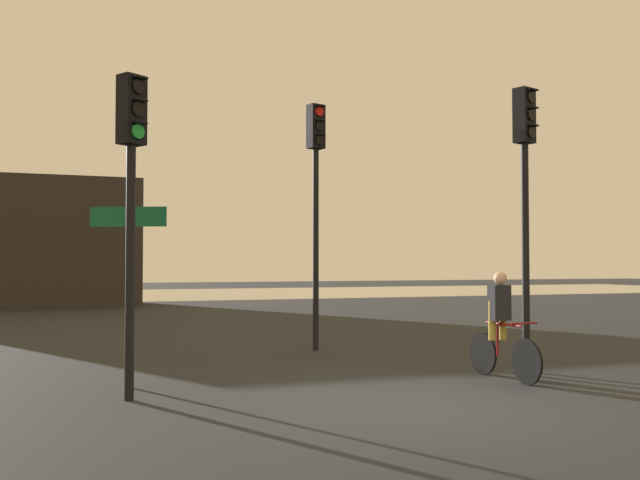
% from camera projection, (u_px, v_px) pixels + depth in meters
% --- Properties ---
extents(ground_plane, '(120.00, 120.00, 0.00)m').
position_uv_depth(ground_plane, '(422.00, 406.00, 8.70)').
color(ground_plane, black).
extents(water_strip, '(80.00, 16.00, 0.01)m').
position_uv_depth(water_strip, '(137.00, 295.00, 40.44)').
color(water_strip, '#9E937F').
rests_on(water_strip, ground).
extents(distant_building, '(10.52, 4.00, 5.25)m').
position_uv_depth(distant_building, '(6.00, 242.00, 29.00)').
color(distant_building, '#2D2823').
rests_on(distant_building, ground).
extents(traffic_light_center, '(0.37, 0.39, 4.99)m').
position_uv_depth(traffic_light_center, '(316.00, 181.00, 14.47)').
color(traffic_light_center, black).
rests_on(traffic_light_center, ground).
extents(traffic_light_near_right, '(0.38, 0.40, 4.62)m').
position_uv_depth(traffic_light_near_right, '(525.00, 175.00, 11.61)').
color(traffic_light_near_right, black).
rests_on(traffic_light_near_right, ground).
extents(traffic_light_near_left, '(0.40, 0.42, 4.18)m').
position_uv_depth(traffic_light_near_left, '(131.00, 173.00, 9.16)').
color(traffic_light_near_left, black).
rests_on(traffic_light_near_left, ground).
extents(direction_sign_post, '(1.01, 0.48, 2.60)m').
position_uv_depth(direction_sign_post, '(129.00, 267.00, 10.08)').
color(direction_sign_post, slate).
rests_on(direction_sign_post, ground).
extents(cyclist, '(0.46, 1.71, 1.62)m').
position_uv_depth(cyclist, '(501.00, 325.00, 10.81)').
color(cyclist, black).
rests_on(cyclist, ground).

